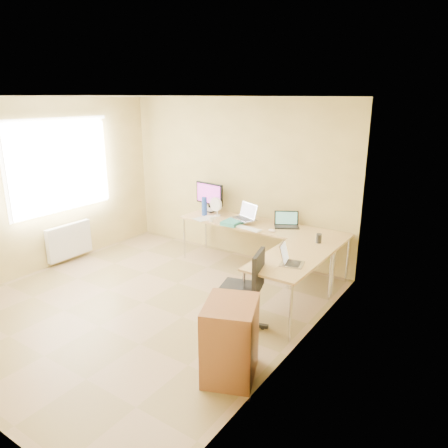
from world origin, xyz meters
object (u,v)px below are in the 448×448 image
Objects in this scene: desk_main at (260,247)px; monitor at (209,197)px; desk_return at (290,285)px; cabinet at (230,342)px; laptop_black at (287,220)px; keyboard at (249,228)px; laptop_center at (244,212)px; desk_fan at (217,207)px; water_bottle at (204,206)px; office_chair at (239,286)px; laptop_return at (292,256)px; mug at (211,219)px.

monitor is at bearing 169.84° from desk_main.
desk_return is (0.98, -1.00, 0.00)m from desk_main.
monitor is at bearing 106.95° from cabinet.
keyboard is at bearing -166.44° from laptop_black.
desk_fan is (-0.56, 0.09, -0.03)m from laptop_center.
cabinet is (1.09, -2.15, -0.38)m from keyboard.
cabinet reaches higher than keyboard.
desk_return is 1.29m from keyboard.
desk_return is 3.44× the size of laptop_center.
keyboard is at bearing -23.61° from laptop_center.
water_bottle is (-1.41, -0.16, 0.04)m from laptop_black.
laptop_center is at bearing 164.90° from laptop_black.
office_chair is at bearing -68.79° from desk_main.
laptop_center is 0.40× the size of office_chair.
desk_fan is 0.95× the size of laptop_return.
mug is (-0.72, -0.30, 0.41)m from desk_main.
laptop_center is at bearing 96.65° from cabinet.
mug is at bearing 107.19° from cabinet.
cabinet reaches higher than desk_return.
laptop_return is at bearing -92.39° from laptop_black.
desk_return is 2.14m from desk_fan.
desk_return is 0.51m from laptop_return.
keyboard is 2.44m from cabinet.
laptop_center reaches higher than laptop_black.
desk_return is at bearing -25.24° from water_bottle.
cabinet is (1.32, -2.38, -0.55)m from laptop_center.
laptop_center is 0.91× the size of keyboard.
mug is at bearing -157.68° from desk_main.
office_chair reaches higher than mug.
monitor is at bearing 128.22° from mug.
desk_fan is at bearing -167.42° from laptop_center.
water_bottle is (-0.32, 0.25, 0.11)m from mug.
laptop_black is at bearing 10.48° from desk_fan.
keyboard is 0.86m from desk_fan.
monitor is (-1.12, 0.20, 0.61)m from desk_main.
desk_return is at bearing 14.76° from laptop_return.
laptop_return is at bearing -61.37° from desk_return.
cabinet is at bearing -106.05° from laptop_black.
water_bottle is at bearing 141.88° from mug.
keyboard is 0.68m from mug.
monitor is 0.35m from desk_fan.
desk_return is at bearing -92.43° from laptop_black.
laptop_center is 0.47× the size of cabinet.
water_bottle is at bearing -177.24° from desk_main.
mug is at bearing 157.54° from desk_return.
laptop_black is (0.37, 0.11, 0.48)m from desk_main.
office_chair is (1.67, -1.56, -0.38)m from water_bottle.
monitor is at bearing 145.82° from laptop_black.
desk_return is at bearing -15.04° from laptop_center.
cabinet is at bearing -66.81° from desk_main.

